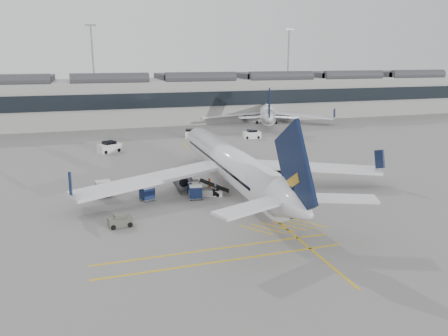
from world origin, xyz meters
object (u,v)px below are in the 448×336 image
object	(u,v)px
belt_loader	(205,190)
baggage_cart_a	(193,187)
pushback_tug	(120,221)
ramp_agent_b	(189,183)
ramp_agent_a	(209,184)
airliner_main	(232,164)

from	to	relation	value
belt_loader	baggage_cart_a	size ratio (longest dim) A/B	2.96
belt_loader	pushback_tug	bearing A→B (deg)	-126.68
ramp_agent_b	pushback_tug	size ratio (longest dim) A/B	0.78
ramp_agent_a	ramp_agent_b	bearing A→B (deg)	122.21
ramp_agent_b	airliner_main	bearing A→B (deg)	159.29
baggage_cart_a	belt_loader	bearing A→B (deg)	-29.18
belt_loader	ramp_agent_a	distance (m)	2.01
belt_loader	ramp_agent_a	size ratio (longest dim) A/B	3.23
belt_loader	ramp_agent_a	world-z (taller)	belt_loader
baggage_cart_a	ramp_agent_a	bearing A→B (deg)	24.74
baggage_cart_a	ramp_agent_b	xyz separation A→B (m)	(-0.11, 1.57, 0.06)
ramp_agent_b	belt_loader	bearing A→B (deg)	112.80
baggage_cart_a	ramp_agent_a	size ratio (longest dim) A/B	1.09
airliner_main	belt_loader	bearing A→B (deg)	-163.19
airliner_main	pushback_tug	xyz separation A→B (m)	(-14.78, -8.56, -2.83)
ramp_agent_a	ramp_agent_b	xyz separation A→B (m)	(-2.45, 0.75, 0.18)
baggage_cart_a	pushback_tug	distance (m)	12.74
belt_loader	baggage_cart_a	xyz separation A→B (m)	(-1.27, 0.88, 0.31)
airliner_main	pushback_tug	size ratio (longest dim) A/B	17.51
baggage_cart_a	ramp_agent_a	xyz separation A→B (m)	(2.34, 0.81, -0.11)
belt_loader	baggage_cart_a	bearing A→B (deg)	164.37
airliner_main	pushback_tug	distance (m)	17.31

